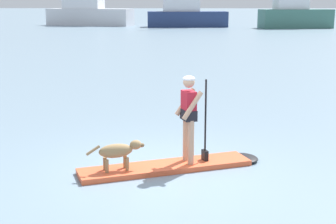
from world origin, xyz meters
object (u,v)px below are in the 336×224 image
Objects in this scene: dog at (119,151)px; moored_boat_far_port at (186,15)px; moored_boat_outer at (294,15)px; moored_boat_far_starboard at (88,13)px; paddleboard at (177,166)px; person_paddler at (189,113)px.

moored_boat_far_port reaches higher than dog.
moored_boat_far_starboard is at bearing 168.00° from moored_boat_outer.
moored_boat_far_port reaches higher than paddleboard.
dog is 52.26m from moored_boat_outer.
dog reaches higher than paddleboard.
person_paddler is (0.23, 0.09, 1.03)m from paddleboard.
paddleboard is at bearing -76.90° from moored_boat_far_starboard.
person_paddler is at bearing -89.35° from moored_boat_far_port.
person_paddler is at bearing -103.51° from moored_boat_outer.
moored_boat_outer is (12.25, 50.10, 1.50)m from paddleboard.
dog is at bearing -158.22° from paddleboard.
moored_boat_far_starboard is at bearing 103.34° from person_paddler.
moored_boat_outer reaches higher than dog.
moored_boat_far_starboard is 0.91× the size of moored_boat_far_port.
person_paddler is 51.43m from moored_boat_outer.
moored_boat_outer is (12.61, -2.18, 0.12)m from moored_boat_far_port.
moored_boat_far_starboard is (-12.90, 55.44, 1.58)m from paddleboard.
dog is at bearing -158.22° from person_paddler.
moored_boat_far_port reaches higher than person_paddler.
moored_boat_outer is at bearing 75.24° from dog.
moored_boat_far_port is at bearing -14.17° from moored_boat_far_starboard.
dog is 0.08× the size of moored_boat_far_port.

